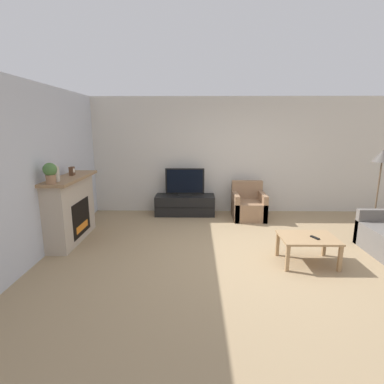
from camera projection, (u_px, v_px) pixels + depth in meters
ground_plane at (245, 254)px, 4.86m from camera, size 24.00×24.00×0.00m
wall_back at (230, 156)px, 7.07m from camera, size 12.00×0.06×2.70m
wall_left at (37, 172)px, 4.61m from camera, size 0.06×12.00×2.70m
fireplace at (71, 208)px, 5.35m from camera, size 0.48×1.52×1.18m
mantel_vase_left at (56, 174)px, 4.75m from camera, size 0.10×0.10×0.27m
mantel_clock at (72, 171)px, 5.36m from camera, size 0.08×0.11×0.15m
potted_plant at (50, 172)px, 4.56m from camera, size 0.20×0.20×0.32m
tv_stand at (185, 205)px, 7.01m from camera, size 1.37×0.52×0.46m
tv at (185, 183)px, 6.89m from camera, size 0.89×0.18×0.63m
armchair at (248, 206)px, 6.73m from camera, size 0.70×0.76×0.81m
coffee_table at (308, 240)px, 4.49m from camera, size 0.83×0.62×0.42m
remote at (315, 238)px, 4.42m from camera, size 0.10×0.15×0.02m
floor_lamp at (382, 162)px, 5.38m from camera, size 0.34×0.34×1.63m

